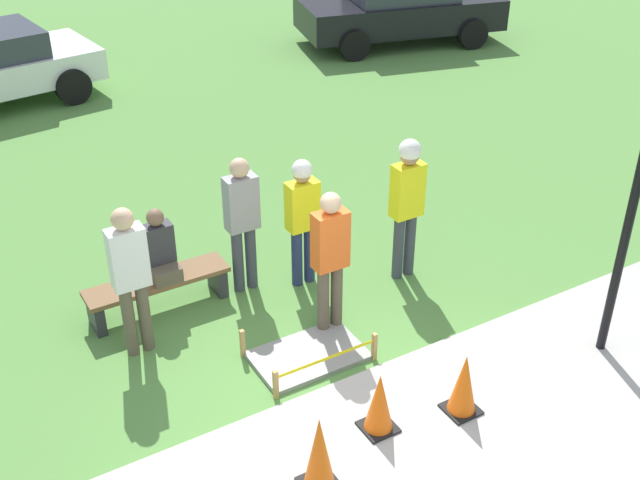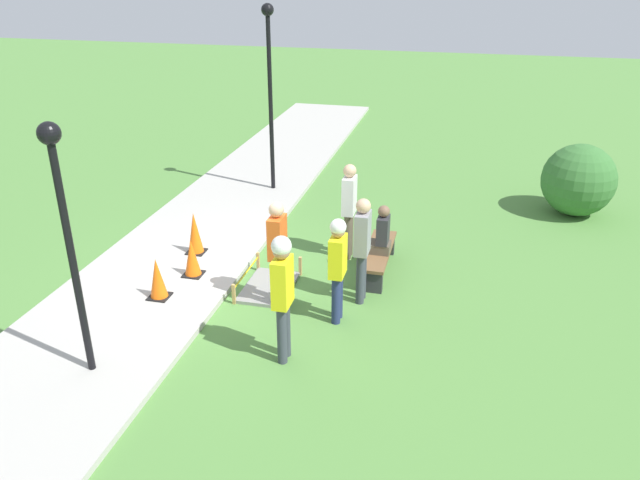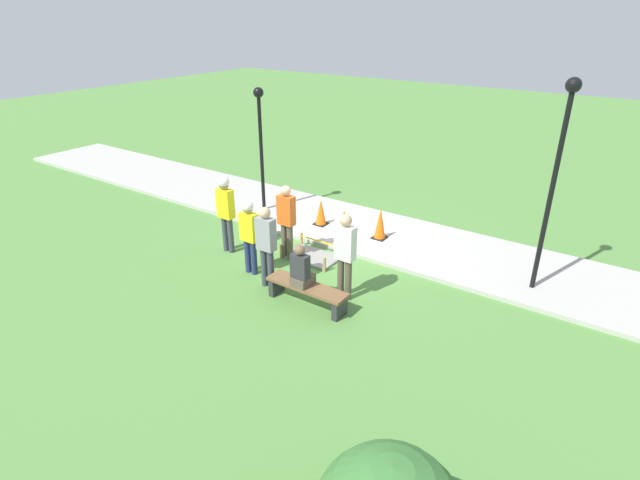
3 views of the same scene
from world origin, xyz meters
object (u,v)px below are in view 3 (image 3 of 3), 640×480
Objects in this scene: worker_assistant at (249,231)px; bystander_in_white_shirt at (266,242)px; traffic_cone_sidewalk_edge at (321,212)px; lamppost_far at (558,160)px; person_seated_on_bench at (301,269)px; bystander_in_orange_shirt at (286,218)px; lamppost_near at (260,131)px; worker_supervisor at (226,206)px; park_bench at (307,291)px; traffic_cone_far_patch at (344,222)px; bystander_in_gray_shirt at (345,252)px; traffic_cone_near_patch at (380,224)px.

bystander_in_white_shirt is (-0.70, 0.25, 0.01)m from worker_assistant.
lamppost_far reaches higher than traffic_cone_sidewalk_edge.
bystander_in_white_shirt reaches higher than traffic_cone_sidewalk_edge.
lamppost_far is at bearing -139.16° from person_seated_on_bench.
lamppost_near is at bearing -39.17° from bystander_in_orange_shirt.
bystander_in_orange_shirt is at bearing 18.53° from lamppost_far.
worker_supervisor is 1.06× the size of bystander_in_white_shirt.
worker_supervisor reaches higher than person_seated_on_bench.
person_seated_on_bench is 0.49× the size of bystander_in_orange_shirt.
traffic_cone_far_patch is at bearing -70.58° from park_bench.
bystander_in_white_shirt is at bearing 131.66° from lamppost_near.
worker_supervisor is 2.93m from lamppost_near.
worker_assistant is 0.95× the size of bystander_in_orange_shirt.
park_bench is at bearing 139.98° from lamppost_near.
worker_supervisor is 1.52m from bystander_in_orange_shirt.
bystander_in_gray_shirt is at bearing 160.06° from bystander_in_orange_shirt.
park_bench is at bearing 41.14° from lamppost_far.
bystander_in_gray_shirt is (-2.07, 0.75, 0.02)m from bystander_in_orange_shirt.
person_seated_on_bench is 5.43m from lamppost_near.
worker_assistant is at bearing 27.10° from lamppost_far.
bystander_in_gray_shirt is 0.54× the size of lamppost_near.
person_seated_on_bench reaches higher than park_bench.
bystander_in_gray_shirt reaches higher than park_bench.
park_bench is 1.10m from bystander_in_gray_shirt.
worker_assistant reaches higher than park_bench.
lamppost_far is at bearing -147.30° from bystander_in_white_shirt.
bystander_in_white_shirt is (1.59, 0.53, -0.02)m from bystander_in_gray_shirt.
worker_supervisor is 2.06m from bystander_in_white_shirt.
lamppost_far reaches higher than park_bench.
traffic_cone_sidewalk_edge reaches higher than traffic_cone_far_patch.
lamppost_near is at bearing -53.85° from worker_assistant.
person_seated_on_bench is 0.21× the size of lamppost_far.
bystander_in_gray_shirt is 1.02× the size of bystander_in_white_shirt.
bystander_in_white_shirt is 4.55m from lamppost_near.
person_seated_on_bench is (-0.14, 3.52, 0.29)m from traffic_cone_near_patch.
traffic_cone_far_patch is 3.09m from bystander_in_white_shirt.
bystander_in_orange_shirt is 1.37m from bystander_in_white_shirt.
bystander_in_white_shirt is (0.01, 3.03, 0.60)m from traffic_cone_far_patch.
worker_supervisor is (3.02, -0.88, 0.86)m from park_bench.
traffic_cone_far_patch is 0.20× the size of lamppost_near.
lamppost_far is (-3.83, 0.33, 2.35)m from traffic_cone_near_patch.
traffic_cone_far_patch is 3.02m from bystander_in_gray_shirt.
bystander_in_orange_shirt is at bearing -41.26° from park_bench.
bystander_in_white_shirt is at bearing -9.27° from person_seated_on_bench.
park_bench is (-1.98, 3.36, -0.13)m from traffic_cone_sidewalk_edge.
person_seated_on_bench is 0.48× the size of bystander_in_gray_shirt.
person_seated_on_bench is 0.94m from bystander_in_gray_shirt.
bystander_in_gray_shirt is at bearing 132.17° from traffic_cone_sidewalk_edge.
worker_assistant is (0.71, 2.77, 0.59)m from traffic_cone_far_patch.
worker_supervisor is at bearing 111.63° from lamppost_near.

